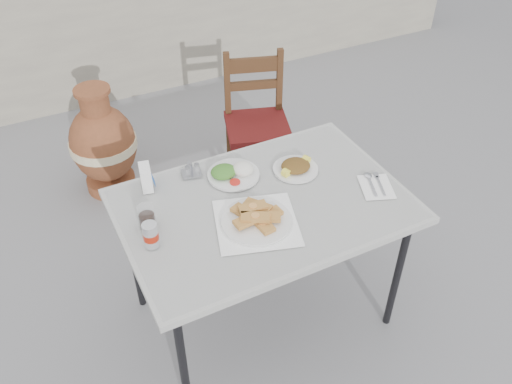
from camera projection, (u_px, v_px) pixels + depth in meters
name	position (u px, v px, depth m)	size (l,w,h in m)	color
ground	(284.00, 294.00, 2.85)	(80.00, 80.00, 0.00)	slate
cafe_table	(264.00, 212.00, 2.33)	(1.22, 0.83, 0.74)	black
pide_plate	(256.00, 217.00, 2.18)	(0.41, 0.41, 0.07)	white
salad_rice_plate	(233.00, 172.00, 2.42)	(0.24, 0.24, 0.06)	silver
salad_chopped_plate	(296.00, 167.00, 2.46)	(0.21, 0.21, 0.04)	silver
soda_can	(151.00, 235.00, 2.06)	(0.06, 0.06, 0.11)	silver
cola_glass	(147.00, 218.00, 2.15)	(0.07, 0.07, 0.10)	white
napkin_holder	(146.00, 177.00, 2.34)	(0.07, 0.10, 0.11)	white
condiment_caddy	(191.00, 171.00, 2.43)	(0.10, 0.09, 0.06)	#ACADB3
cutlery_napkin	(375.00, 185.00, 2.38)	(0.19, 0.21, 0.01)	white
chair	(257.00, 122.00, 3.33)	(0.47, 0.47, 0.85)	#31200D
terracotta_urn	(103.00, 144.00, 3.34)	(0.41, 0.41, 0.72)	brown
back_wall	(132.00, 18.00, 4.20)	(6.00, 0.25, 1.20)	#A19B86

